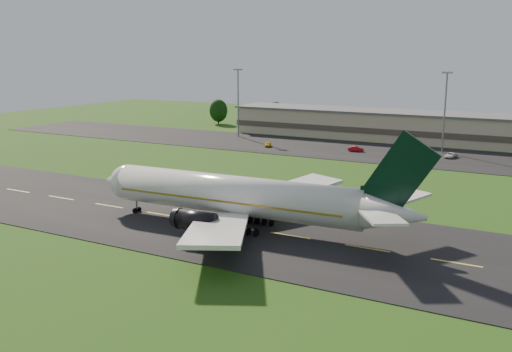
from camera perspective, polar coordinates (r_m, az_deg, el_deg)
The scene contains 10 objects.
ground at distance 79.13m, azimuth 3.43°, elevation -6.03°, with size 360.00×360.00×0.00m, color #1C4310.
taxiway at distance 79.12m, azimuth 3.43°, elevation -6.00°, with size 220.00×30.00×0.10m, color black.
apron at distance 145.81m, azimuth 15.57°, elevation 1.97°, with size 260.00×30.00×0.10m, color black.
airliner at distance 81.47m, azimuth -1.67°, elevation -2.07°, with size 51.30×42.14×15.57m.
terminal at distance 167.57m, azimuth 19.69°, elevation 4.34°, with size 145.00×16.00×8.40m.
light_mast_west at distance 172.11m, azimuth -1.80°, elevation 8.16°, with size 2.40×1.20×20.35m.
light_mast_centre at distance 151.04m, azimuth 18.41°, elevation 6.99°, with size 2.40×1.20×20.35m.
service_vehicle_a at distance 153.90m, azimuth 1.21°, elevation 3.19°, with size 1.54×3.82×1.30m, color gold.
service_vehicle_b at distance 148.49m, azimuth 9.95°, elevation 2.69°, with size 1.38×3.96×1.31m, color #A90B16.
service_vehicle_c at distance 145.02m, azimuth 18.90°, elevation 1.98°, with size 2.06×4.47×1.24m, color silver.
Camera 1 is at (31.75, -68.17, 24.63)m, focal length 40.00 mm.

